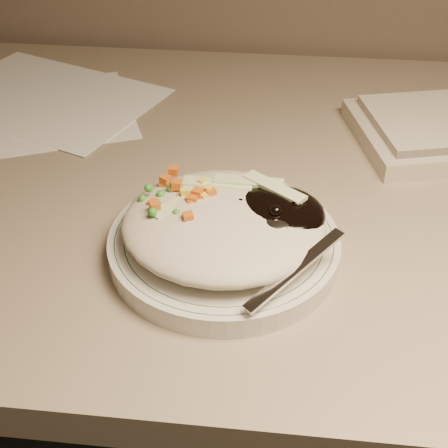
# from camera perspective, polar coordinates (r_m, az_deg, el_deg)

# --- Properties ---
(desk) EXTENTS (1.40, 0.70, 0.74)m
(desk) POSITION_cam_1_polar(r_m,az_deg,el_deg) (0.86, 8.67, -6.77)
(desk) COLOR gray
(desk) RESTS_ON ground
(plate) EXTENTS (0.22, 0.22, 0.02)m
(plate) POSITION_cam_1_polar(r_m,az_deg,el_deg) (0.61, -0.00, -1.95)
(plate) COLOR silver
(plate) RESTS_ON desk
(plate_rim) EXTENTS (0.21, 0.21, 0.00)m
(plate_rim) POSITION_cam_1_polar(r_m,az_deg,el_deg) (0.60, -0.00, -1.21)
(plate_rim) COLOR #144723
(plate_rim) RESTS_ON plate
(meal) EXTENTS (0.21, 0.19, 0.05)m
(meal) POSITION_cam_1_polar(r_m,az_deg,el_deg) (0.58, 0.41, 0.36)
(meal) COLOR #B4A992
(meal) RESTS_ON plate
(papers) EXTENTS (0.38, 0.37, 0.00)m
(papers) POSITION_cam_1_polar(r_m,az_deg,el_deg) (0.91, -17.12, 10.23)
(papers) COLOR white
(papers) RESTS_ON desk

